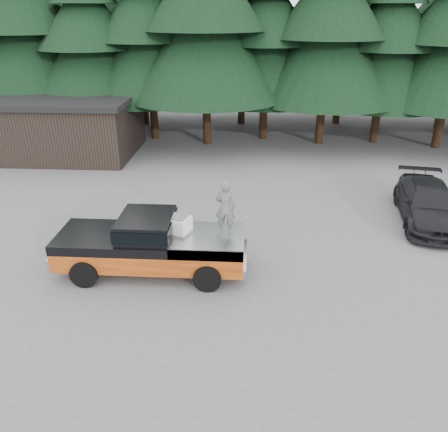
# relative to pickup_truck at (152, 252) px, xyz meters

# --- Properties ---
(ground) EXTENTS (120.00, 120.00, 0.00)m
(ground) POSITION_rel_pickup_truck_xyz_m (1.32, 0.40, -0.67)
(ground) COLOR #504F52
(ground) RESTS_ON ground
(pickup_truck) EXTENTS (6.00, 2.04, 1.33)m
(pickup_truck) POSITION_rel_pickup_truck_xyz_m (0.00, 0.00, 0.00)
(pickup_truck) COLOR #C05915
(pickup_truck) RESTS_ON ground
(truck_cab) EXTENTS (1.66, 1.90, 0.59)m
(truck_cab) POSITION_rel_pickup_truck_xyz_m (-0.10, 0.00, 0.96)
(truck_cab) COLOR black
(truck_cab) RESTS_ON pickup_truck
(air_compressor) EXTENTS (0.90, 0.83, 0.50)m
(air_compressor) POSITION_rel_pickup_truck_xyz_m (0.85, 0.12, 0.91)
(air_compressor) COLOR silver
(air_compressor) RESTS_ON pickup_truck
(man_on_bed) EXTENTS (0.67, 0.48, 1.72)m
(man_on_bed) POSITION_rel_pickup_truck_xyz_m (2.31, 0.19, 1.52)
(man_on_bed) COLOR #525459
(man_on_bed) RESTS_ON pickup_truck
(parked_car) EXTENTS (2.81, 5.35, 1.48)m
(parked_car) POSITION_rel_pickup_truck_xyz_m (10.03, 4.28, 0.07)
(parked_car) COLOR black
(parked_car) RESTS_ON ground
(utility_building) EXTENTS (8.40, 6.40, 3.30)m
(utility_building) POSITION_rel_pickup_truck_xyz_m (-7.68, 12.40, 1.00)
(utility_building) COLOR black
(utility_building) RESTS_ON ground
(treeline) EXTENTS (60.15, 16.05, 17.50)m
(treeline) POSITION_rel_pickup_truck_xyz_m (1.74, 17.60, 7.06)
(treeline) COLOR black
(treeline) RESTS_ON ground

